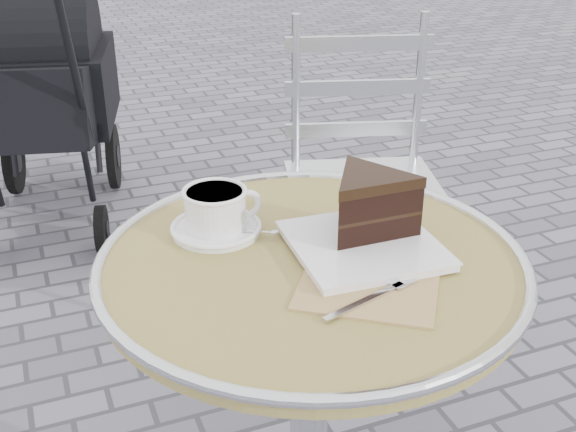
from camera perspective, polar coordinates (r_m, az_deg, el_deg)
name	(u,v)px	position (r m, az deg, el deg)	size (l,w,h in m)	color
cafe_table	(310,339)	(1.29, 1.77, -9.72)	(0.72, 0.72, 0.74)	silver
cappuccino_set	(217,213)	(1.27, -5.66, 0.20)	(0.17, 0.16, 0.08)	white
cake_plate_set	(368,214)	(1.22, 6.37, 0.20)	(0.33, 0.40, 0.13)	tan
bistro_chair	(361,145)	(2.10, 5.75, 5.59)	(0.53, 0.53, 0.94)	silver
baby_stroller	(44,103)	(2.99, -18.75, 8.46)	(0.68, 1.08, 1.05)	black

